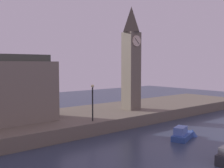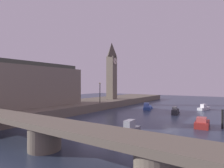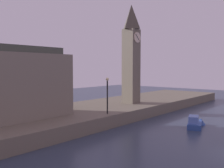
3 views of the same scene
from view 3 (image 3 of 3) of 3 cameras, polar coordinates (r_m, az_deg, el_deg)
far_embankment at (r=33.24m, az=-8.60°, el=-7.07°), size 70.00×12.00×1.50m
clock_tower at (r=39.44m, az=4.26°, el=6.96°), size 2.25×2.30×14.81m
streetlamp at (r=30.10m, az=-1.04°, el=-1.66°), size 0.36×0.36×4.25m
boat_tour_blue at (r=32.02m, az=18.07°, el=-8.14°), size 4.59×2.58×1.52m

